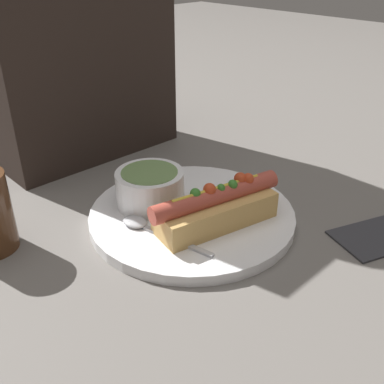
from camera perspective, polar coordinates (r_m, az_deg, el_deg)
name	(u,v)px	position (r m, az deg, el deg)	size (l,w,h in m)	color
ground_plane	(192,220)	(0.66, 0.00, -3.54)	(4.00, 4.00, 0.00)	slate
dinner_plate	(192,215)	(0.66, 0.00, -2.97)	(0.30, 0.30, 0.02)	white
hot_dog	(214,208)	(0.61, 2.81, -2.09)	(0.20, 0.09, 0.07)	tan
soup_bowl	(150,186)	(0.66, -5.35, 0.74)	(0.10, 0.10, 0.05)	white
spoon	(145,226)	(0.62, -5.95, -4.36)	(0.05, 0.15, 0.01)	#B7B7BC
napkin	(384,234)	(0.68, 23.18, -4.95)	(0.16, 0.12, 0.01)	#333338
seated_diner	(71,8)	(0.85, -15.06, 21.69)	(0.33, 0.15, 0.59)	#2D231E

